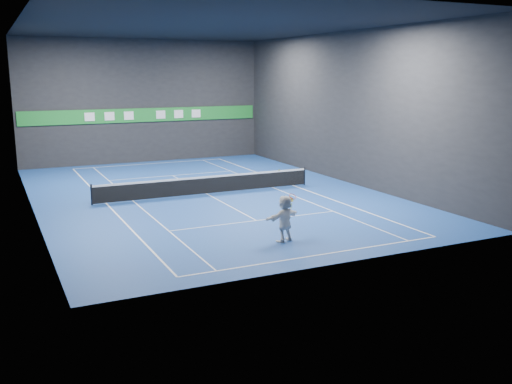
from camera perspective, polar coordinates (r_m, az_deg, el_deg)
name	(u,v)px	position (r m, az deg, el deg)	size (l,w,h in m)	color
ground	(207,194)	(31.61, -4.93, -0.20)	(26.00, 26.00, 0.00)	navy
ceiling	(204,25)	(31.01, -5.23, 16.29)	(26.00, 26.00, 0.00)	black
wall_back	(144,101)	(43.39, -11.14, 8.88)	(18.00, 0.10, 9.00)	black
wall_front	(341,136)	(19.37, 8.50, 5.58)	(18.00, 0.10, 9.00)	black
wall_left	(26,118)	(29.12, -22.04, 6.91)	(0.10, 26.00, 9.00)	black
wall_right	(346,108)	(35.13, 8.97, 8.32)	(0.10, 26.00, 9.00)	black
baseline_near	(320,255)	(21.23, 6.46, -6.25)	(10.98, 0.08, 0.01)	white
baseline_far	(150,164)	(42.78, -10.53, 2.80)	(10.98, 0.08, 0.01)	white
sideline_doubles_left	(106,204)	(30.19, -14.74, -1.12)	(0.08, 23.78, 0.01)	white
sideline_doubles_right	(294,186)	(33.87, 3.80, 0.63)	(0.08, 23.78, 0.01)	white
sideline_singles_left	(133,201)	(30.46, -12.19, -0.88)	(0.06, 23.78, 0.01)	white
sideline_singles_right	(273,188)	(33.23, 1.72, 0.43)	(0.06, 23.78, 0.01)	white
service_line_near	(257,221)	(25.86, 0.06, -2.87)	(8.23, 0.06, 0.01)	white
service_line_far	(172,176)	(37.56, -8.36, 1.64)	(8.23, 0.06, 0.01)	white
center_service_line	(207,194)	(31.61, -4.93, -0.20)	(0.06, 12.80, 0.01)	white
player	(285,218)	(22.54, 2.88, -2.66)	(1.73, 0.55, 1.86)	white
tennis_ball	(279,170)	(22.08, 2.34, 2.20)	(0.06, 0.06, 0.06)	#CFE526
tennis_net	(207,184)	(31.50, -4.95, 0.76)	(12.50, 0.10, 1.07)	black
sponsor_banner	(145,115)	(43.39, -11.06, 7.56)	(17.64, 0.11, 1.00)	#1D852D
tennis_racket	(292,198)	(22.56, 3.65, -0.59)	(0.50, 0.36, 0.64)	red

